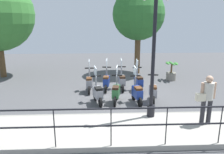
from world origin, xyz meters
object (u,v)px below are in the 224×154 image
at_px(lamp_post_near, 153,60).
at_px(scooter_near_2, 116,92).
at_px(scooter_near_0, 153,91).
at_px(scooter_near_1, 137,93).
at_px(scooter_far_0, 138,82).
at_px(scooter_far_3, 89,82).
at_px(pedestrian_with_bag, 207,96).
at_px(scooter_far_2, 106,81).
at_px(scooter_far_1, 122,81).
at_px(potted_palm, 171,73).
at_px(scooter_near_3, 98,93).
at_px(tree_distant, 138,15).

distance_m(lamp_post_near, scooter_near_2, 2.61).
relative_size(scooter_near_0, scooter_near_1, 1.00).
bearing_deg(scooter_far_0, scooter_far_3, 83.32).
relative_size(lamp_post_near, pedestrian_with_bag, 2.78).
relative_size(pedestrian_with_bag, scooter_far_3, 1.03).
height_order(pedestrian_with_bag, scooter_far_2, pedestrian_with_bag).
bearing_deg(scooter_far_1, potted_palm, -61.58).
height_order(scooter_near_0, scooter_far_2, same).
bearing_deg(scooter_near_1, scooter_far_1, 4.16).
bearing_deg(lamp_post_near, scooter_near_2, 32.61).
bearing_deg(scooter_near_3, scooter_near_1, -107.26).
relative_size(scooter_near_1, scooter_far_0, 1.00).
bearing_deg(potted_palm, scooter_far_0, 131.22).
height_order(lamp_post_near, scooter_far_2, lamp_post_near).
height_order(scooter_far_1, scooter_far_3, same).
distance_m(pedestrian_with_bag, potted_palm, 5.95).
relative_size(scooter_near_2, scooter_far_0, 1.00).
relative_size(scooter_near_3, scooter_far_2, 1.00).
distance_m(scooter_far_0, scooter_far_1, 0.82).
height_order(scooter_far_0, scooter_far_1, same).
height_order(scooter_near_0, scooter_near_1, same).
relative_size(scooter_near_3, scooter_far_3, 1.00).
bearing_deg(scooter_near_0, scooter_far_3, 69.89).
bearing_deg(scooter_far_2, tree_distant, -23.91).
height_order(lamp_post_near, pedestrian_with_bag, lamp_post_near).
xyz_separation_m(tree_distant, potted_palm, (-1.91, -1.70, -3.31)).
bearing_deg(scooter_far_0, lamp_post_near, 170.78).
relative_size(scooter_near_2, scooter_far_1, 1.00).
height_order(lamp_post_near, scooter_far_0, lamp_post_near).
bearing_deg(pedestrian_with_bag, scooter_far_0, 18.49).
distance_m(tree_distant, scooter_near_2, 6.57).
bearing_deg(scooter_near_3, scooter_far_3, -0.71).
distance_m(scooter_near_0, scooter_far_0, 1.58).
relative_size(tree_distant, scooter_near_2, 3.51).
bearing_deg(scooter_near_2, scooter_far_2, 21.95).
distance_m(pedestrian_with_bag, scooter_near_2, 3.63).
bearing_deg(tree_distant, scooter_far_0, 172.04).
xyz_separation_m(potted_palm, scooter_far_2, (-1.80, 3.81, 0.04)).
height_order(potted_palm, scooter_near_0, scooter_near_0).
bearing_deg(lamp_post_near, potted_palm, -24.17).
height_order(pedestrian_with_bag, scooter_near_3, pedestrian_with_bag).
relative_size(tree_distant, potted_palm, 5.10).
bearing_deg(scooter_far_2, scooter_near_0, -125.67).
bearing_deg(tree_distant, lamp_post_near, 174.86).
height_order(scooter_near_3, scooter_far_3, same).
bearing_deg(potted_palm, scooter_far_2, 115.29).
relative_size(scooter_near_1, scooter_far_2, 1.00).
height_order(pedestrian_with_bag, scooter_near_2, pedestrian_with_bag).
bearing_deg(pedestrian_with_bag, tree_distant, 4.45).
bearing_deg(scooter_near_1, potted_palm, -44.93).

